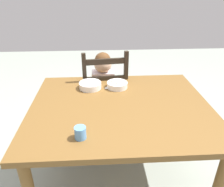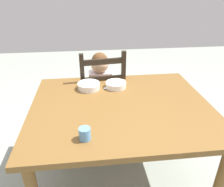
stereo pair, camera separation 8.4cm
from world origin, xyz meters
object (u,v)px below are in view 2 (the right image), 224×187
(dining_chair, at_px, (101,99))
(child_figure, at_px, (100,85))
(bowl_of_peas, at_px, (89,86))
(dining_table, at_px, (121,115))
(drinking_cup, at_px, (85,134))
(spoon, at_px, (107,87))
(bowl_of_carrots, at_px, (116,85))

(dining_chair, distance_m, child_figure, 0.16)
(child_figure, bearing_deg, bowl_of_peas, -111.55)
(dining_chair, bearing_deg, bowl_of_peas, -112.37)
(dining_table, xyz_separation_m, drinking_cup, (-0.27, -0.37, 0.13))
(child_figure, bearing_deg, spoon, -82.53)
(spoon, bearing_deg, bowl_of_carrots, 2.09)
(bowl_of_peas, relative_size, spoon, 1.66)
(bowl_of_peas, bearing_deg, drinking_cup, -93.21)
(dining_table, height_order, bowl_of_carrots, bowl_of_carrots)
(child_figure, bearing_deg, dining_chair, 25.11)
(drinking_cup, bearing_deg, spoon, 73.96)
(child_figure, distance_m, spoon, 0.32)
(dining_table, height_order, spoon, spoon)
(dining_table, distance_m, drinking_cup, 0.48)
(dining_chair, bearing_deg, dining_table, -79.59)
(bowl_of_carrots, relative_size, drinking_cup, 2.31)
(bowl_of_peas, relative_size, bowl_of_carrots, 1.07)
(spoon, bearing_deg, dining_chair, 96.27)
(dining_chair, bearing_deg, child_figure, -154.89)
(spoon, distance_m, drinking_cup, 0.70)
(dining_table, xyz_separation_m, dining_chair, (-0.11, 0.59, -0.18))
(child_figure, bearing_deg, drinking_cup, -99.04)
(child_figure, relative_size, spoon, 8.43)
(child_figure, xyz_separation_m, bowl_of_peas, (-0.12, -0.29, 0.14))
(dining_table, relative_size, bowl_of_carrots, 7.58)
(bowl_of_peas, bearing_deg, dining_chair, 67.63)
(bowl_of_carrots, distance_m, spoon, 0.08)
(dining_chair, height_order, spoon, dining_chair)
(dining_chair, xyz_separation_m, child_figure, (-0.01, -0.00, 0.16))
(dining_chair, relative_size, bowl_of_carrots, 5.74)
(spoon, xyz_separation_m, drinking_cup, (-0.19, -0.67, 0.03))
(dining_chair, relative_size, spoon, 8.87)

